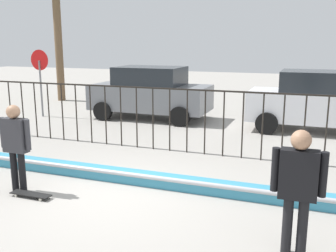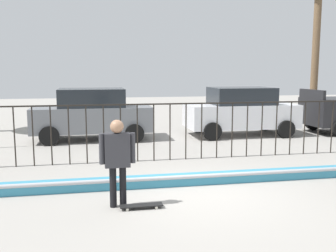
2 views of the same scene
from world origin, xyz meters
TOP-DOWN VIEW (x-y plane):
  - ground_plane at (0.00, 0.00)m, footprint 60.00×60.00m
  - bowl_coping_ledge at (0.00, 0.72)m, footprint 11.00×0.40m
  - perimeter_fence at (0.00, 3.16)m, footprint 14.04×0.04m
  - skateboarder at (-1.72, -0.44)m, footprint 0.67×0.25m
  - skateboard at (-1.31, -0.63)m, footprint 0.80×0.20m
  - camera_operator at (3.28, -0.98)m, footprint 0.69×0.26m
  - parked_car_gray at (-2.17, 7.01)m, footprint 4.30×2.12m
  - parked_car_white at (3.61, 6.89)m, footprint 4.30×2.12m
  - stop_sign at (-6.18, 5.96)m, footprint 0.76×0.07m

SIDE VIEW (x-z plane):
  - ground_plane at x=0.00m, z-range 0.00..0.00m
  - skateboard at x=-1.31m, z-range 0.02..0.10m
  - bowl_coping_ledge at x=0.00m, z-range -0.01..0.25m
  - parked_car_gray at x=-2.17m, z-range 0.02..1.92m
  - parked_car_white at x=3.61m, z-range 0.02..1.92m
  - skateboarder at x=-1.72m, z-range 0.17..1.82m
  - camera_operator at x=3.28m, z-range 0.17..1.87m
  - perimeter_fence at x=0.00m, z-range 0.20..1.84m
  - stop_sign at x=-6.18m, z-range 0.37..2.87m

